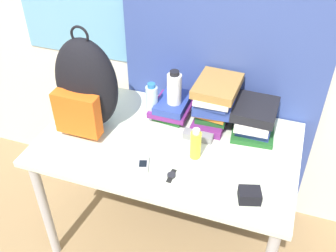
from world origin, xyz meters
TOP-DOWN VIEW (x-y plane):
  - wall_back at (-0.00, 0.85)m, footprint 6.00×0.06m
  - curtain_blue at (0.16, 0.79)m, footprint 1.09×0.04m
  - desk at (0.00, 0.38)m, footprint 1.28×0.76m
  - backpack at (-0.43, 0.38)m, footprint 0.33×0.26m
  - book_stack_left at (-0.05, 0.62)m, footprint 0.20×0.25m
  - book_stack_center at (0.18, 0.62)m, footprint 0.22×0.29m
  - book_stack_right at (0.39, 0.61)m, footprint 0.23×0.28m
  - water_bottle at (-0.15, 0.55)m, footprint 0.06×0.06m
  - sports_bottle at (-0.04, 0.58)m, footprint 0.08×0.08m
  - sunscreen_bottle at (0.16, 0.32)m, footprint 0.05×0.05m
  - cell_phone at (-0.05, 0.18)m, footprint 0.08×0.11m
  - sunglasses_case at (0.14, 0.45)m, footprint 0.15×0.06m
  - camera_pouch at (0.45, 0.13)m, footprint 0.11×0.10m
  - wristwatch at (0.09, 0.16)m, footprint 0.04×0.09m

SIDE VIEW (x-z plane):
  - desk at x=0.00m, z-range 0.28..1.03m
  - wristwatch at x=0.09m, z-range 0.74..0.76m
  - cell_phone at x=-0.05m, z-range 0.75..0.76m
  - sunglasses_case at x=0.14m, z-range 0.75..0.78m
  - camera_pouch at x=0.45m, z-range 0.75..0.80m
  - book_stack_left at x=-0.05m, z-range 0.75..0.85m
  - sunscreen_bottle at x=0.16m, z-range 0.74..0.90m
  - book_stack_right at x=0.39m, z-range 0.75..0.91m
  - water_bottle at x=-0.15m, z-range 0.74..0.95m
  - book_stack_center at x=0.18m, z-range 0.75..1.00m
  - sports_bottle at x=-0.04m, z-range 0.74..1.03m
  - backpack at x=-0.43m, z-range 0.71..1.26m
  - curtain_blue at x=0.16m, z-range 0.00..2.50m
  - wall_back at x=0.00m, z-range 0.00..2.50m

